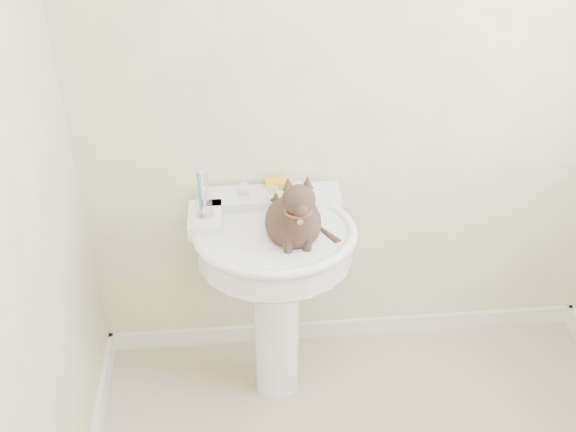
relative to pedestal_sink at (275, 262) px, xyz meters
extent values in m
cube|color=white|center=(0.35, 0.28, -0.63)|extent=(2.20, 0.02, 0.09)
cylinder|color=white|center=(0.00, -0.01, -0.35)|extent=(0.18, 0.18, 0.66)
cylinder|color=white|center=(0.00, -0.01, 0.08)|extent=(0.58, 0.58, 0.13)
ellipsoid|color=white|center=(0.00, -0.01, 0.02)|extent=(0.53, 0.46, 0.21)
torus|color=white|center=(0.00, -0.01, 0.14)|extent=(0.61, 0.61, 0.04)
cube|color=white|center=(0.00, 0.20, 0.16)|extent=(0.54, 0.15, 0.06)
cube|color=white|center=(-0.25, 0.08, 0.16)|extent=(0.13, 0.19, 0.06)
cylinder|color=silver|center=(0.00, 0.16, 0.21)|extent=(0.05, 0.05, 0.05)
cylinder|color=silver|center=(0.00, 0.11, 0.24)|extent=(0.04, 0.04, 0.14)
sphere|color=white|center=(-0.11, 0.18, 0.23)|extent=(0.06, 0.06, 0.06)
sphere|color=white|center=(0.11, 0.18, 0.23)|extent=(0.06, 0.06, 0.06)
cube|color=gold|center=(0.03, 0.24, 0.20)|extent=(0.09, 0.06, 0.03)
cylinder|color=silver|center=(-0.25, 0.06, 0.19)|extent=(0.07, 0.07, 0.01)
cylinder|color=white|center=(-0.25, 0.06, 0.23)|extent=(0.06, 0.06, 0.09)
cylinder|color=#2581C9|center=(-0.27, 0.06, 0.28)|extent=(0.01, 0.01, 0.17)
cylinder|color=white|center=(-0.25, 0.06, 0.28)|extent=(0.01, 0.01, 0.17)
cylinder|color=#FA91C5|center=(-0.24, 0.06, 0.28)|extent=(0.01, 0.01, 0.17)
ellipsoid|color=#4C3327|center=(0.07, -0.03, 0.20)|extent=(0.21, 0.24, 0.19)
ellipsoid|color=#4C3327|center=(0.07, -0.11, 0.26)|extent=(0.13, 0.13, 0.17)
ellipsoid|color=#4C3327|center=(0.07, -0.14, 0.37)|extent=(0.12, 0.10, 0.10)
cone|color=#4C3327|center=(0.04, -0.12, 0.42)|extent=(0.04, 0.04, 0.05)
cone|color=#4C3327|center=(0.10, -0.12, 0.42)|extent=(0.04, 0.04, 0.05)
cylinder|color=#4C3327|center=(0.18, -0.01, 0.14)|extent=(0.03, 0.03, 0.22)
torus|color=maroon|center=(0.07, -0.13, 0.32)|extent=(0.10, 0.10, 0.01)
camera|label=1|loc=(-0.13, -2.04, 1.57)|focal=42.00mm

